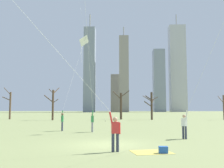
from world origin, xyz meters
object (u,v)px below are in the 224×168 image
(picnic_spot, at_px, (158,151))
(kite_flyer_foreground_right_purple, at_px, (89,73))
(distant_kite_drifting_right_pink, at_px, (81,12))
(bare_tree_center, at_px, (53,103))
(kite_flyer_midfield_center_white, at_px, (68,99))
(bare_tree_leftmost, at_px, (121,105))
(bare_tree_left_of_center, at_px, (224,106))
(bare_tree_rightmost, at_px, (10,104))
(kite_flyer_far_back_yellow, at_px, (210,63))
(bare_tree_right_of_center, at_px, (151,105))
(kite_flyer_foreground_left_red, at_px, (82,93))

(picnic_spot, bearing_deg, kite_flyer_foreground_right_purple, 116.18)
(distant_kite_drifting_right_pink, xyz_separation_m, bare_tree_center, (-5.01, 0.82, -16.17))
(kite_flyer_midfield_center_white, xyz_separation_m, bare_tree_leftmost, (4.94, 24.50, -0.19))
(bare_tree_left_of_center, xyz_separation_m, bare_tree_rightmost, (-40.01, 1.01, 0.30))
(kite_flyer_far_back_yellow, height_order, picnic_spot, kite_flyer_far_back_yellow)
(bare_tree_left_of_center, relative_size, bare_tree_right_of_center, 0.94)
(distant_kite_drifting_right_pink, distance_m, bare_tree_leftmost, 18.45)
(kite_flyer_midfield_center_white, relative_size, kite_flyer_foreground_left_red, 0.62)
(kite_flyer_far_back_yellow, bearing_deg, bare_tree_center, 121.38)
(bare_tree_left_of_center, xyz_separation_m, bare_tree_center, (-30.73, -2.55, 0.47))
(kite_flyer_foreground_left_red, relative_size, bare_tree_center, 2.84)
(kite_flyer_midfield_center_white, xyz_separation_m, bare_tree_rightmost, (-16.36, 24.25, -0.11))
(bare_tree_left_of_center, bearing_deg, bare_tree_right_of_center, -179.17)
(picnic_spot, bearing_deg, bare_tree_right_of_center, 84.14)
(bare_tree_center, bearing_deg, kite_flyer_midfield_center_white, -71.10)
(bare_tree_right_of_center, bearing_deg, bare_tree_rightmost, 177.43)
(bare_tree_left_of_center, height_order, bare_tree_rightmost, bare_tree_rightmost)
(kite_flyer_far_back_yellow, distance_m, bare_tree_leftmost, 33.53)
(distant_kite_drifting_right_pink, bearing_deg, bare_tree_left_of_center, 7.46)
(kite_flyer_midfield_center_white, height_order, bare_tree_right_of_center, kite_flyer_midfield_center_white)
(kite_flyer_foreground_right_purple, distance_m, bare_tree_right_of_center, 28.08)
(kite_flyer_far_back_yellow, height_order, bare_tree_center, kite_flyer_far_back_yellow)
(kite_flyer_foreground_right_purple, xyz_separation_m, bare_tree_right_of_center, (8.02, 26.82, -2.20))
(bare_tree_left_of_center, xyz_separation_m, bare_tree_leftmost, (-18.71, 1.27, 0.22))
(kite_flyer_far_back_yellow, xyz_separation_m, kite_flyer_foreground_left_red, (-7.30, -4.67, -2.14))
(kite_flyer_foreground_right_purple, height_order, bare_tree_rightmost, kite_flyer_foreground_right_purple)
(kite_flyer_midfield_center_white, xyz_separation_m, kite_flyer_foreground_left_red, (3.39, -13.14, -0.24))
(bare_tree_leftmost, bearing_deg, bare_tree_center, -162.40)
(kite_flyer_foreground_left_red, xyz_separation_m, bare_tree_rightmost, (-19.76, 37.38, 0.13))
(bare_tree_leftmost, height_order, bare_tree_rightmost, bare_tree_rightmost)
(kite_flyer_foreground_left_red, xyz_separation_m, bare_tree_right_of_center, (7.10, 36.18, 0.03))
(kite_flyer_foreground_left_red, relative_size, bare_tree_left_of_center, 3.54)
(bare_tree_rightmost, bearing_deg, distant_kite_drifting_right_pink, -17.06)
(bare_tree_right_of_center, height_order, bare_tree_rightmost, bare_tree_rightmost)
(bare_tree_center, bearing_deg, distant_kite_drifting_right_pink, -9.34)
(kite_flyer_midfield_center_white, bearing_deg, picnic_spot, -61.59)
(kite_flyer_midfield_center_white, distance_m, bare_tree_center, 21.86)
(kite_flyer_midfield_center_white, relative_size, bare_tree_left_of_center, 2.20)
(bare_tree_leftmost, bearing_deg, bare_tree_right_of_center, -14.69)
(kite_flyer_far_back_yellow, distance_m, picnic_spot, 7.41)
(distant_kite_drifting_right_pink, bearing_deg, picnic_spot, -74.67)
(picnic_spot, bearing_deg, kite_flyer_foreground_left_red, -171.65)
(kite_flyer_foreground_right_purple, relative_size, bare_tree_rightmost, 3.68)
(kite_flyer_far_back_yellow, height_order, bare_tree_rightmost, kite_flyer_far_back_yellow)
(kite_flyer_foreground_left_red, bearing_deg, bare_tree_rightmost, 117.86)
(kite_flyer_midfield_center_white, bearing_deg, kite_flyer_foreground_right_purple, -56.74)
(kite_flyer_far_back_yellow, relative_size, distant_kite_drifting_right_pink, 0.91)
(bare_tree_left_of_center, bearing_deg, bare_tree_rightmost, 178.55)
(kite_flyer_far_back_yellow, bearing_deg, kite_flyer_midfield_center_white, 141.63)
(bare_tree_center, distance_m, bare_tree_rightmost, 9.94)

